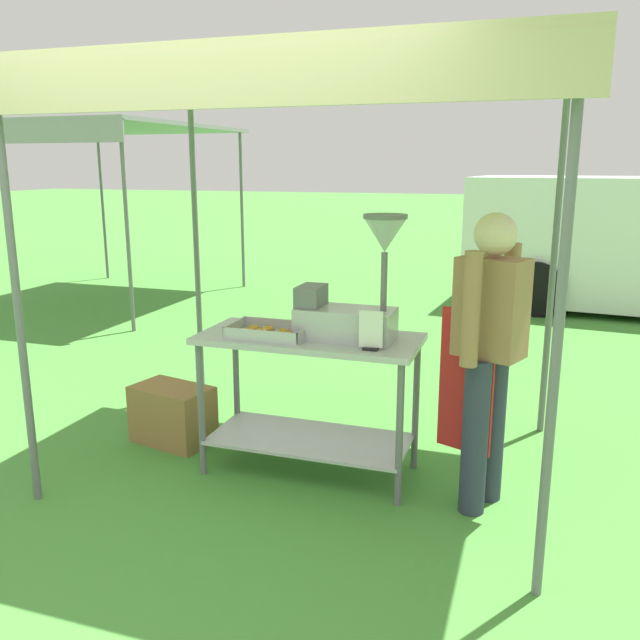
% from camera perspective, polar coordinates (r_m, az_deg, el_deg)
% --- Properties ---
extents(ground_plane, '(70.00, 70.00, 0.00)m').
position_cam_1_polar(ground_plane, '(8.99, 8.24, 1.28)').
color(ground_plane, '#478E38').
extents(stall_canopy, '(2.89, 2.14, 2.35)m').
position_cam_1_polar(stall_canopy, '(3.88, -0.50, 19.45)').
color(stall_canopy, slate).
rests_on(stall_canopy, ground).
extents(donut_cart, '(1.31, 0.59, 0.86)m').
position_cam_1_polar(donut_cart, '(3.96, -0.92, -4.83)').
color(donut_cart, '#B7B7BC').
rests_on(donut_cart, ground).
extents(donut_tray, '(0.47, 0.31, 0.07)m').
position_cam_1_polar(donut_tray, '(3.88, -4.37, -1.12)').
color(donut_tray, '#B7B7BC').
rests_on(donut_tray, donut_cart).
extents(donut_fryer, '(0.62, 0.28, 0.72)m').
position_cam_1_polar(donut_fryer, '(3.76, 2.83, 1.87)').
color(donut_fryer, '#B7B7BC').
rests_on(donut_fryer, donut_cart).
extents(menu_sign, '(0.13, 0.05, 0.22)m').
position_cam_1_polar(menu_sign, '(3.58, 4.40, -1.19)').
color(menu_sign, black).
rests_on(menu_sign, donut_cart).
extents(vendor, '(0.46, 0.53, 1.61)m').
position_cam_1_polar(vendor, '(3.59, 14.26, -2.31)').
color(vendor, '#2D3347').
rests_on(vendor, ground).
extents(supply_crate, '(0.59, 0.43, 0.39)m').
position_cam_1_polar(supply_crate, '(4.63, -12.58, -7.94)').
color(supply_crate, olive).
rests_on(supply_crate, ground).
extents(neighbour_tent, '(2.69, 3.16, 2.35)m').
position_cam_1_polar(neighbour_tent, '(9.48, -18.13, 15.25)').
color(neighbour_tent, slate).
rests_on(neighbour_tent, ground).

